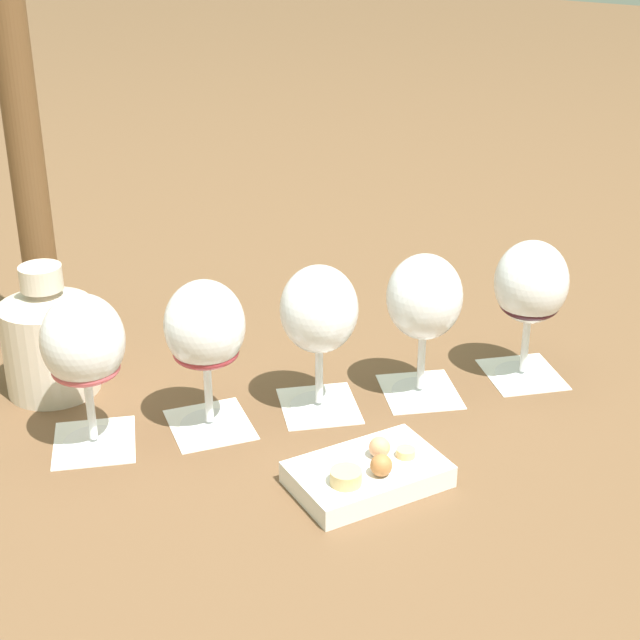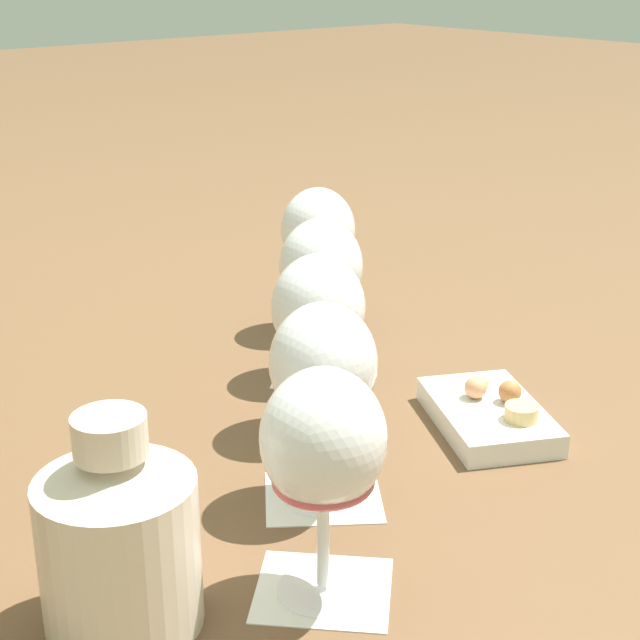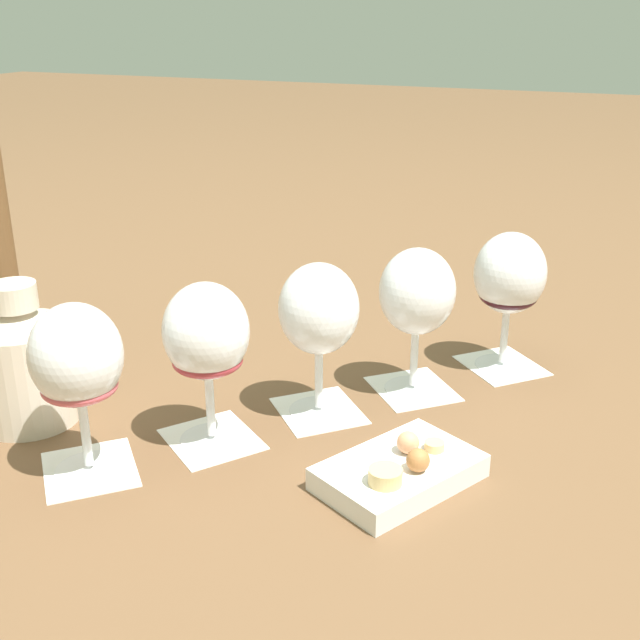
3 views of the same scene
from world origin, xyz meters
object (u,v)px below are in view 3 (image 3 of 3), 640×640
(wine_glass_2, at_px, (320,315))
(snack_dish, at_px, (400,471))
(wine_glass_3, at_px, (417,298))
(ceramic_vase, at_px, (23,362))
(wine_glass_4, at_px, (510,279))
(wine_glass_1, at_px, (206,338))
(wine_glass_0, at_px, (77,363))

(wine_glass_2, xyz_separation_m, snack_dish, (0.14, -0.12, -0.11))
(wine_glass_3, distance_m, ceramic_vase, 0.48)
(ceramic_vase, bearing_deg, snack_dish, 4.27)
(wine_glass_3, relative_size, snack_dish, 0.96)
(wine_glass_4, bearing_deg, wine_glass_3, -128.69)
(wine_glass_1, xyz_separation_m, wine_glass_3, (0.18, 0.21, -0.00))
(wine_glass_1, xyz_separation_m, wine_glass_2, (0.09, 0.11, -0.00))
(wine_glass_2, height_order, wine_glass_4, same)
(wine_glass_0, bearing_deg, wine_glass_4, 50.40)
(wine_glass_1, relative_size, wine_glass_3, 1.00)
(wine_glass_0, height_order, wine_glass_2, same)
(wine_glass_0, bearing_deg, wine_glass_3, 50.07)
(wine_glass_1, height_order, wine_glass_3, same)
(wine_glass_0, height_order, snack_dish, wine_glass_0)
(wine_glass_0, distance_m, wine_glass_1, 0.14)
(wine_glass_1, distance_m, wine_glass_3, 0.28)
(wine_glass_2, bearing_deg, ceramic_vase, -154.21)
(wine_glass_1, distance_m, wine_glass_4, 0.42)
(wine_glass_4, bearing_deg, ceramic_vase, -143.56)
(wine_glass_0, distance_m, ceramic_vase, 0.16)
(wine_glass_2, bearing_deg, wine_glass_3, 47.77)
(wine_glass_4, height_order, snack_dish, wine_glass_4)
(wine_glass_3, relative_size, wine_glass_4, 1.00)
(wine_glass_4, xyz_separation_m, ceramic_vase, (-0.50, -0.37, -0.05))
(wine_glass_0, xyz_separation_m, snack_dish, (0.31, 0.10, -0.11))
(wine_glass_0, relative_size, wine_glass_2, 1.00)
(wine_glass_0, distance_m, wine_glass_4, 0.56)
(wine_glass_4, relative_size, ceramic_vase, 1.09)
(wine_glass_0, bearing_deg, wine_glass_2, 51.16)
(wine_glass_4, bearing_deg, wine_glass_0, -129.60)
(wine_glass_1, xyz_separation_m, wine_glass_4, (0.27, 0.33, -0.00))
(wine_glass_0, height_order, wine_glass_4, same)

